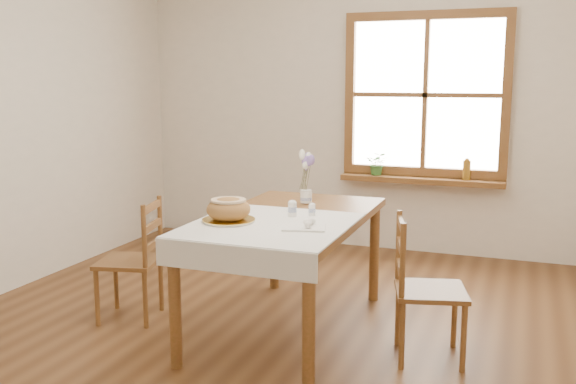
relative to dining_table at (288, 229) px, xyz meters
name	(u,v)px	position (x,y,z in m)	size (l,w,h in m)	color
ground	(271,347)	(0.00, -0.30, -0.66)	(5.00, 5.00, 0.00)	brown
room_walls	(269,59)	(0.00, -0.30, 1.04)	(4.60, 5.10, 2.65)	beige
window	(425,95)	(0.50, 2.17, 0.79)	(1.46, 0.08, 1.46)	brown
window_sill	(421,180)	(0.50, 2.10, 0.03)	(1.46, 0.20, 0.05)	brown
dining_table	(288,229)	(0.00, 0.00, 0.00)	(0.90, 1.60, 0.75)	brown
table_linen	(270,225)	(0.00, -0.30, 0.09)	(0.91, 0.99, 0.01)	silver
chair_left	(129,260)	(-1.07, -0.19, -0.26)	(0.38, 0.40, 0.81)	brown
chair_right	(431,289)	(0.91, -0.12, -0.25)	(0.39, 0.41, 0.83)	brown
bread_plate	(229,220)	(-0.25, -0.33, 0.10)	(0.30, 0.30, 0.02)	white
bread_loaf	(228,207)	(-0.25, -0.33, 0.18)	(0.26, 0.26, 0.14)	#A8743B
egg_napkin	(304,227)	(0.22, -0.32, 0.10)	(0.24, 0.20, 0.01)	silver
eggs	(304,223)	(0.22, -0.32, 0.13)	(0.18, 0.17, 0.04)	white
salt_shaker	(292,208)	(0.05, -0.05, 0.15)	(0.05, 0.05, 0.10)	white
pepper_shaker	(312,209)	(0.16, 0.01, 0.14)	(0.04, 0.04, 0.08)	white
flower_vase	(306,197)	(-0.02, 0.40, 0.13)	(0.08, 0.08, 0.09)	white
lavender_bouquet	(306,172)	(-0.02, 0.40, 0.30)	(0.14, 0.14, 0.26)	#785DA6
potted_plant	(378,166)	(0.10, 2.10, 0.13)	(0.19, 0.21, 0.17)	#35692A
amber_bottle	(467,169)	(0.89, 2.10, 0.15)	(0.07, 0.07, 0.19)	#96651B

